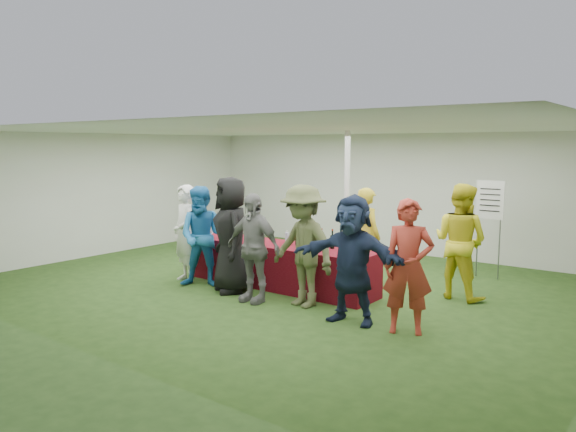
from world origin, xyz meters
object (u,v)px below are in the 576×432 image
Objects in this scene: customer_5 at (352,259)px; staff_back at (460,241)px; staff_pourer at (367,237)px; customer_2 at (231,235)px; customer_3 at (253,248)px; customer_6 at (408,266)px; dump_bucket at (355,252)px; wine_list_sign at (490,207)px; customer_1 at (203,237)px; customer_0 at (185,234)px; customer_4 at (303,246)px; serving_table at (279,265)px.

staff_back is at bearing 66.11° from customer_5.
customer_2 reaches higher than staff_pourer.
customer_5 reaches higher than staff_pourer.
customer_3 is 0.97× the size of customer_6.
staff_back reaches higher than dump_bucket.
customer_6 is at bearing 29.52° from customer_2.
customer_2 is at bearing -130.99° from wine_list_sign.
wine_list_sign is 4.53m from customer_3.
customer_1 reaches higher than dump_bucket.
customer_1 is (-3.72, -3.60, -0.44)m from wine_list_sign.
customer_0 is 1.00× the size of customer_1.
staff_pourer is 3.22m from customer_0.
customer_4 reaches higher than customer_5.
customer_6 is (0.80, 0.07, -0.01)m from customer_5.
dump_bucket is at bearing 133.98° from staff_pourer.
dump_bucket is 0.80m from customer_4.
dump_bucket is 0.13× the size of customer_0.
customer_1 reaches higher than customer_0.
staff_back is 1.06× the size of customer_1.
customer_5 is at bearing 27.09° from customer_2.
customer_4 reaches higher than customer_6.
customer_2 reaches higher than dump_bucket.
dump_bucket is 1.58m from customer_3.
customer_6 is (2.82, -0.89, 0.51)m from serving_table.
customer_2 reaches higher than customer_4.
customer_1 is 2.08m from customer_4.
customer_0 is 0.99× the size of customer_6.
customer_4 is at bearing 18.12° from customer_3.
customer_2 is at bearing 160.00° from customer_3.
wine_list_sign is 2.40m from staff_pourer.
staff_back is 1.04× the size of customer_5.
customer_6 is (2.57, 0.09, 0.03)m from customer_3.
dump_bucket is at bearing -108.68° from wine_list_sign.
wine_list_sign is at bearing 75.27° from customer_5.
customer_3 is (1.82, -0.26, -0.02)m from customer_0.
staff_pourer is (-0.51, 1.26, 0.02)m from dump_bucket.
wine_list_sign is 1.01× the size of customer_5.
wine_list_sign is 4.74m from customer_2.
customer_6 reaches higher than customer_0.
customer_5 reaches higher than serving_table.
customer_6 reaches higher than serving_table.
serving_table is 2.06× the size of customer_1.
customer_4 is at bearing -28.51° from customer_1.
staff_back is 1.05× the size of customer_6.
dump_bucket is 0.13× the size of customer_5.
staff_back reaches higher than staff_pourer.
customer_0 is at bearing -168.70° from customer_4.
staff_pourer is at bearing 42.32° from serving_table.
serving_table is 1.61m from staff_pourer.
wine_list_sign is 0.97× the size of customer_4.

